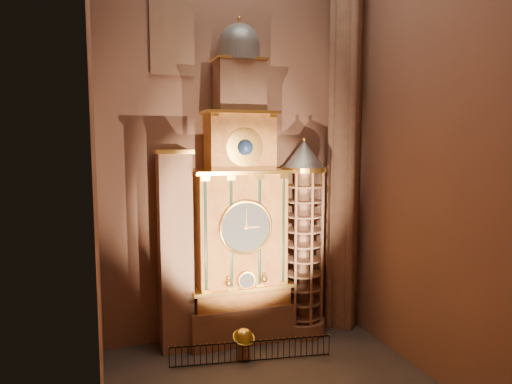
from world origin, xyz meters
name	(u,v)px	position (x,y,z in m)	size (l,w,h in m)	color
wall_back	(234,134)	(0.00, 6.00, 11.00)	(22.00, 22.00, 0.00)	#905F4D
wall_left	(93,131)	(-7.00, 0.00, 11.00)	(22.00, 22.00, 0.00)	#905F4D
wall_right	(417,133)	(7.00, 0.00, 11.00)	(22.00, 22.00, 0.00)	#905F4D
astronomical_clock	(240,217)	(0.00, 4.96, 6.68)	(5.60, 2.41, 16.70)	#8C634C
portrait_tower	(175,250)	(-3.40, 4.98, 5.15)	(1.80, 1.60, 10.20)	#8C634C
stair_turret	(303,240)	(3.50, 4.70, 5.27)	(2.50, 2.50, 10.80)	#8C634C
gothic_pier	(345,134)	(6.10, 5.00, 11.00)	(2.04, 2.04, 22.00)	#8C634C
stained_glass_window	(172,21)	(-3.20, 5.92, 16.50)	(2.20, 0.14, 5.20)	navy
celestial_globe	(244,341)	(-0.52, 2.72, 0.95)	(1.21, 1.15, 1.58)	#8C634C
iron_railing	(252,351)	(-0.24, 2.34, 0.55)	(7.71, 1.26, 1.01)	black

